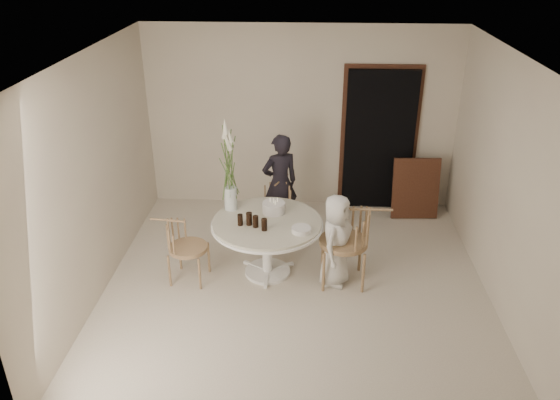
# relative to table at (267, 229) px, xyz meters

# --- Properties ---
(ground) EXTENTS (4.50, 4.50, 0.00)m
(ground) POSITION_rel_table_xyz_m (0.35, -0.25, -0.62)
(ground) COLOR silver
(ground) RESTS_ON ground
(room_shell) EXTENTS (4.50, 4.50, 4.50)m
(room_shell) POSITION_rel_table_xyz_m (0.35, -0.25, 1.00)
(room_shell) COLOR silver
(room_shell) RESTS_ON ground
(doorway) EXTENTS (1.00, 0.10, 2.10)m
(doorway) POSITION_rel_table_xyz_m (1.50, 1.94, 0.43)
(doorway) COLOR black
(doorway) RESTS_ON ground
(door_trim) EXTENTS (1.12, 0.03, 2.22)m
(door_trim) POSITION_rel_table_xyz_m (1.50, 1.98, 0.49)
(door_trim) COLOR #502C1B
(door_trim) RESTS_ON ground
(table) EXTENTS (1.33, 1.33, 0.73)m
(table) POSITION_rel_table_xyz_m (0.00, 0.00, 0.00)
(table) COLOR white
(table) RESTS_ON ground
(picture_frame) EXTENTS (0.68, 0.23, 0.89)m
(picture_frame) POSITION_rel_table_xyz_m (2.04, 1.62, -0.17)
(picture_frame) COLOR #502C1B
(picture_frame) RESTS_ON ground
(chair_far) EXTENTS (0.54, 0.56, 0.77)m
(chair_far) POSITION_rel_table_xyz_m (0.07, 1.05, -0.12)
(chair_far) COLOR #A27D58
(chair_far) RESTS_ON ground
(chair_right) EXTENTS (0.61, 0.57, 0.99)m
(chair_right) POSITION_rel_table_xyz_m (1.05, -0.11, 0.03)
(chair_right) COLOR #A27D58
(chair_right) RESTS_ON ground
(chair_left) EXTENTS (0.52, 0.48, 0.81)m
(chair_left) POSITION_rel_table_xyz_m (-1.04, -0.17, -0.09)
(chair_left) COLOR #A27D58
(chair_left) RESTS_ON ground
(girl) EXTENTS (0.61, 0.52, 1.41)m
(girl) POSITION_rel_table_xyz_m (0.09, 1.14, 0.09)
(girl) COLOR black
(girl) RESTS_ON ground
(boy) EXTENTS (0.54, 0.65, 1.14)m
(boy) POSITION_rel_table_xyz_m (0.81, -0.14, -0.04)
(boy) COLOR silver
(boy) RESTS_ON ground
(birthday_cake) EXTENTS (0.28, 0.28, 0.18)m
(birthday_cake) POSITION_rel_table_xyz_m (0.07, 0.22, 0.18)
(birthday_cake) COLOR silver
(birthday_cake) RESTS_ON table
(cola_tumbler_a) EXTENTS (0.08, 0.08, 0.14)m
(cola_tumbler_a) POSITION_rel_table_xyz_m (-0.12, -0.15, 0.19)
(cola_tumbler_a) COLOR black
(cola_tumbler_a) RESTS_ON table
(cola_tumbler_b) EXTENTS (0.07, 0.07, 0.14)m
(cola_tumbler_b) POSITION_rel_table_xyz_m (-0.01, -0.22, 0.19)
(cola_tumbler_b) COLOR black
(cola_tumbler_b) RESTS_ON table
(cola_tumbler_c) EXTENTS (0.07, 0.07, 0.14)m
(cola_tumbler_c) POSITION_rel_table_xyz_m (-0.30, -0.12, 0.18)
(cola_tumbler_c) COLOR black
(cola_tumbler_c) RESTS_ON table
(cola_tumbler_d) EXTENTS (0.09, 0.09, 0.15)m
(cola_tumbler_d) POSITION_rel_table_xyz_m (-0.20, -0.10, 0.19)
(cola_tumbler_d) COLOR black
(cola_tumbler_d) RESTS_ON table
(plate_stack) EXTENTS (0.25, 0.25, 0.06)m
(plate_stack) POSITION_rel_table_xyz_m (0.41, -0.24, 0.14)
(plate_stack) COLOR white
(plate_stack) RESTS_ON table
(flower_vase) EXTENTS (0.16, 0.16, 1.16)m
(flower_vase) POSITION_rel_table_xyz_m (-0.47, 0.29, 0.63)
(flower_vase) COLOR silver
(flower_vase) RESTS_ON table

